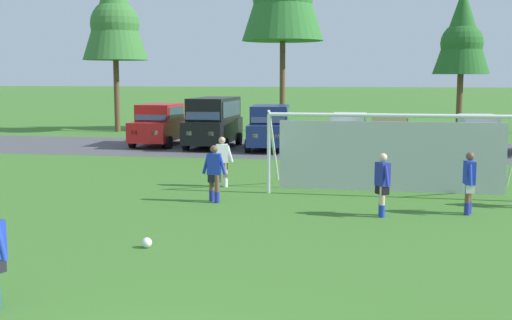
{
  "coord_description": "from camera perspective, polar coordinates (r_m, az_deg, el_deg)",
  "views": [
    {
      "loc": [
        2.59,
        -6.5,
        3.58
      ],
      "look_at": [
        -0.2,
        9.73,
        1.44
      ],
      "focal_mm": 45.07,
      "sensor_mm": 36.0,
      "label": 1
    }
  ],
  "objects": [
    {
      "name": "soccer_ball",
      "position": [
        13.81,
        -9.66,
        -7.24
      ],
      "size": [
        0.22,
        0.22,
        0.22
      ],
      "color": "white",
      "rests_on": "ground"
    },
    {
      "name": "parked_car_slot_far_left",
      "position": [
        33.9,
        -8.56,
        3.17
      ],
      "size": [
        2.15,
        4.61,
        2.16
      ],
      "color": "red",
      "rests_on": "ground"
    },
    {
      "name": "player_defender_far",
      "position": [
        18.39,
        -3.73,
        -1.22
      ],
      "size": [
        0.73,
        0.35,
        1.64
      ],
      "color": "brown",
      "rests_on": "ground"
    },
    {
      "name": "parked_car_slot_left",
      "position": [
        32.62,
        -3.78,
        3.47
      ],
      "size": [
        2.32,
        4.86,
        2.52
      ],
      "color": "black",
      "rests_on": "ground"
    },
    {
      "name": "player_winger_left",
      "position": [
        16.79,
        11.14,
        -2.17
      ],
      "size": [
        0.4,
        0.71,
        1.64
      ],
      "color": "beige",
      "rests_on": "ground"
    },
    {
      "name": "tree_center_back",
      "position": [
        40.97,
        17.83,
        10.65
      ],
      "size": [
        3.35,
        3.35,
        8.93
      ],
      "color": "brown",
      "rests_on": "ground"
    },
    {
      "name": "tree_left_edge",
      "position": [
        43.08,
        -12.45,
        12.68
      ],
      "size": [
        4.17,
        4.17,
        11.13
      ],
      "color": "brown",
      "rests_on": "ground"
    },
    {
      "name": "ground_plane",
      "position": [
        21.95,
        2.86,
        -1.98
      ],
      "size": [
        400.0,
        400.0,
        0.0
      ],
      "primitive_type": "plane",
      "color": "#3D7028"
    },
    {
      "name": "player_midfield_center",
      "position": [
        20.93,
        -3.03,
        -0.16
      ],
      "size": [
        0.75,
        0.35,
        1.64
      ],
      "color": "tan",
      "rests_on": "ground"
    },
    {
      "name": "soccer_goal",
      "position": [
        20.23,
        11.81,
        0.77
      ],
      "size": [
        7.45,
        2.05,
        2.57
      ],
      "color": "white",
      "rests_on": "ground"
    },
    {
      "name": "parking_lot_strip",
      "position": [
        31.93,
        5.06,
        0.96
      ],
      "size": [
        52.0,
        8.4,
        0.01
      ],
      "primitive_type": "cube",
      "color": "#4C4C51",
      "rests_on": "ground"
    },
    {
      "name": "parked_car_slot_center",
      "position": [
        32.95,
        8.2,
        2.64
      ],
      "size": [
        2.23,
        4.3,
        1.72
      ],
      "color": "silver",
      "rests_on": "ground"
    },
    {
      "name": "parked_car_slot_right",
      "position": [
        33.37,
        19.14,
        2.36
      ],
      "size": [
        2.12,
        4.24,
        1.72
      ],
      "color": "#B2B2BC",
      "rests_on": "ground"
    },
    {
      "name": "parked_car_slot_center_right",
      "position": [
        32.01,
        11.79,
        2.42
      ],
      "size": [
        2.27,
        4.32,
        1.72
      ],
      "color": "tan",
      "rests_on": "ground"
    },
    {
      "name": "player_striker_near",
      "position": [
        17.61,
        18.38,
        -1.97
      ],
      "size": [
        0.28,
        0.74,
        1.64
      ],
      "color": "brown",
      "rests_on": "ground"
    },
    {
      "name": "parked_car_slot_center_left",
      "position": [
        31.69,
        1.26,
        2.96
      ],
      "size": [
        2.4,
        4.73,
        2.16
      ],
      "color": "navy",
      "rests_on": "ground"
    }
  ]
}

